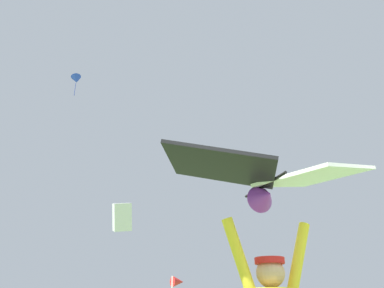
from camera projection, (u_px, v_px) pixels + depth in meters
name	position (u px, v px, depth m)	size (l,w,h in m)	color
held_stunt_kite	(268.00, 177.00, 3.44)	(1.94, 1.21, 0.42)	black
distant_kite_blue_mid_left	(76.00, 80.00, 36.56)	(1.34, 1.39, 2.17)	blue
distant_kite_white_high_right	(122.00, 217.00, 18.14)	(1.08, 1.16, 1.45)	white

